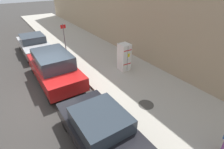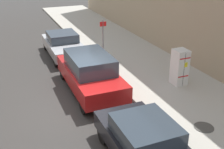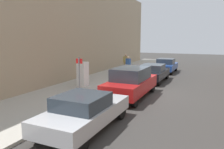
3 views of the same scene
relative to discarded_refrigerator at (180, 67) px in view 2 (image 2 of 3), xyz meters
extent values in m
plane|color=#383533|center=(4.62, -0.03, -0.96)|extent=(80.00, 80.00, 0.00)
cube|color=#B2ADA0|center=(0.34, -0.03, -0.90)|extent=(4.62, 44.00, 0.12)
cube|color=white|center=(0.00, 0.00, 0.00)|extent=(0.61, 0.67, 1.67)
cube|color=black|center=(0.00, 0.34, 0.00)|extent=(0.01, 0.01, 1.59)
cube|color=yellow|center=(-0.08, 0.34, 0.22)|extent=(0.16, 0.01, 0.22)
cube|color=red|center=(0.00, 0.34, 0.53)|extent=(0.55, 0.01, 0.05)
cube|color=red|center=(0.00, 0.34, -0.33)|extent=(0.55, 0.01, 0.05)
cylinder|color=#47443F|center=(1.25, 3.40, -0.83)|extent=(0.70, 0.70, 0.02)
cylinder|color=slate|center=(2.28, -3.91, 0.36)|extent=(0.07, 0.07, 2.39)
cube|color=red|center=(2.28, -3.89, 1.35)|extent=(0.36, 0.02, 0.24)
cube|color=silver|center=(3.98, -6.16, -0.34)|extent=(1.87, 4.31, 0.55)
cube|color=#2D3842|center=(3.98, -6.37, 0.18)|extent=(1.65, 1.81, 0.50)
cylinder|color=black|center=(3.17, -4.59, -0.62)|extent=(0.22, 0.68, 0.68)
cylinder|color=black|center=(4.79, -4.59, -0.62)|extent=(0.22, 0.68, 0.68)
cylinder|color=black|center=(3.17, -7.73, -0.62)|extent=(0.22, 0.68, 0.68)
cylinder|color=black|center=(4.79, -7.73, -0.62)|extent=(0.22, 0.68, 0.68)
cube|color=red|center=(3.98, -1.09, -0.26)|extent=(1.91, 4.70, 0.70)
cube|color=#2D3842|center=(3.98, -1.09, 0.44)|extent=(1.68, 2.59, 0.70)
cylinder|color=black|center=(3.15, 0.66, -0.61)|extent=(0.22, 0.71, 0.71)
cylinder|color=black|center=(4.81, 0.66, -0.61)|extent=(0.22, 0.71, 0.71)
cylinder|color=black|center=(3.15, -2.84, -0.61)|extent=(0.22, 0.71, 0.71)
cylinder|color=black|center=(4.81, -2.84, -0.61)|extent=(0.22, 0.71, 0.71)
cube|color=black|center=(3.98, 4.24, -0.33)|extent=(1.84, 4.31, 0.55)
cube|color=#2D3842|center=(3.98, 4.03, 0.19)|extent=(1.62, 1.81, 0.50)
cylinder|color=black|center=(3.19, 2.69, -0.61)|extent=(0.22, 0.70, 0.70)
cylinder|color=black|center=(4.77, 2.69, -0.61)|extent=(0.22, 0.70, 0.70)
camera|label=1|loc=(6.00, 7.80, 4.29)|focal=28.00mm
camera|label=2|loc=(7.42, 9.86, 4.87)|focal=45.00mm
camera|label=3|loc=(8.17, -12.88, 2.42)|focal=35.00mm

